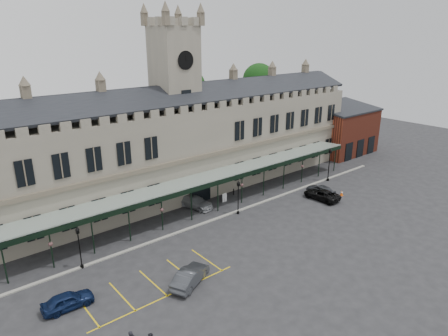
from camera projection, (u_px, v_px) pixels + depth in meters
ground at (258, 232)px, 44.77m from camera, size 140.00×140.00×0.00m
station_building at (178, 147)px, 54.32m from camera, size 60.00×10.36×17.30m
clock_tower at (176, 98)px, 52.25m from camera, size 5.60×5.60×24.80m
canopy at (217, 193)px, 49.45m from camera, size 50.00×4.10×4.30m
brick_annex at (342, 130)px, 73.39m from camera, size 12.40×8.36×9.23m
kerb at (227, 215)px, 48.77m from camera, size 60.00×0.40×0.12m
parking_markings at (156, 286)px, 35.24m from camera, size 16.00×6.00×0.01m
tree_behind_mid at (187, 88)px, 63.74m from camera, size 6.00×6.00×16.00m
tree_behind_right at (259, 81)px, 73.38m from camera, size 6.00×6.00×16.00m
lamp_post_left at (79, 244)px, 37.09m from camera, size 0.41×0.41×4.31m
lamp_post_mid at (238, 194)px, 48.42m from camera, size 0.41×0.41×4.33m
lamp_post_right at (329, 162)px, 59.31m from camera, size 0.48×0.48×5.08m
traffic_cone at (342, 193)px, 54.65m from camera, size 0.44×0.44×0.70m
sign_board at (225, 198)px, 52.55m from camera, size 0.70×0.07×1.20m
bollard_left at (198, 206)px, 50.49m from camera, size 0.14×0.14×0.81m
bollard_right at (234, 192)px, 54.87m from camera, size 0.16×0.16×0.87m
car_left_a at (68, 301)px, 32.17m from camera, size 4.16×1.83×1.39m
car_left_b at (190, 276)px, 35.24m from camera, size 4.92×3.57×1.54m
car_taxi at (194, 202)px, 50.88m from camera, size 3.49×5.54×1.50m
car_van at (322, 195)px, 53.28m from camera, size 2.61×5.11×1.38m
car_right_a at (321, 190)px, 54.77m from camera, size 1.91×4.35×1.46m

